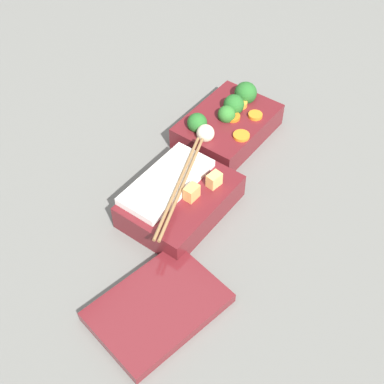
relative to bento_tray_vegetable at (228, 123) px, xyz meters
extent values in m
plane|color=slate|center=(0.09, 0.03, -0.03)|extent=(3.00, 3.00, 0.00)
cube|color=maroon|center=(0.00, 0.00, -0.01)|extent=(0.17, 0.12, 0.04)
sphere|color=#2D7028|center=(0.01, 0.00, 0.02)|extent=(0.03, 0.03, 0.03)
sphere|color=#236023|center=(0.06, -0.03, 0.02)|extent=(0.03, 0.03, 0.03)
sphere|color=#236023|center=(-0.02, 0.00, 0.02)|extent=(0.04, 0.04, 0.04)
sphere|color=#236023|center=(-0.06, 0.00, 0.03)|extent=(0.04, 0.04, 0.04)
cylinder|color=orange|center=(0.00, 0.01, 0.02)|extent=(0.03, 0.03, 0.01)
cylinder|color=orange|center=(-0.03, 0.04, 0.02)|extent=(0.03, 0.03, 0.01)
cylinder|color=orange|center=(0.03, 0.05, 0.02)|extent=(0.03, 0.03, 0.01)
cylinder|color=orange|center=(-0.04, 0.00, 0.02)|extent=(0.04, 0.04, 0.01)
sphere|color=beige|center=(0.07, 0.00, 0.02)|extent=(0.03, 0.03, 0.03)
cube|color=maroon|center=(0.19, 0.04, -0.01)|extent=(0.17, 0.12, 0.04)
cube|color=white|center=(0.19, 0.02, 0.02)|extent=(0.15, 0.07, 0.01)
cube|color=#EAB266|center=(0.15, 0.07, 0.03)|extent=(0.02, 0.02, 0.02)
cube|color=#F4A356|center=(0.19, 0.06, 0.03)|extent=(0.02, 0.02, 0.02)
cylinder|color=olive|center=(0.19, 0.04, 0.03)|extent=(0.20, 0.08, 0.01)
cylinder|color=olive|center=(0.19, 0.05, 0.03)|extent=(0.20, 0.08, 0.01)
cube|color=maroon|center=(0.35, 0.13, -0.02)|extent=(0.19, 0.15, 0.02)
camera|label=1|loc=(0.62, 0.38, 0.60)|focal=50.00mm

